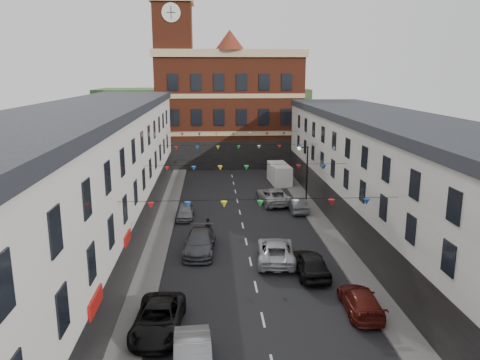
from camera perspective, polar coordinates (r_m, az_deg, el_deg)
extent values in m
plane|color=black|center=(33.52, 1.28, -9.91)|extent=(160.00, 160.00, 0.00)
cube|color=#605E5B|center=(35.49, -10.30, -8.66)|extent=(1.80, 64.00, 0.15)
cube|color=#605E5B|center=(36.51, 11.97, -8.11)|extent=(1.80, 64.00, 0.15)
cube|color=silver|center=(34.01, -19.06, -1.42)|extent=(8.00, 56.00, 10.00)
cube|color=black|center=(33.16, -19.74, 7.58)|extent=(8.40, 56.00, 0.70)
cube|color=black|center=(34.14, -12.02, -6.89)|extent=(0.12, 56.00, 3.20)
cube|color=silver|center=(35.94, 20.28, -1.58)|extent=(8.00, 56.00, 9.00)
cube|color=black|center=(35.11, 20.90, 6.10)|extent=(8.40, 56.00, 0.70)
cube|color=black|center=(35.34, 13.85, -6.30)|extent=(0.12, 56.00, 3.20)
cube|color=maroon|center=(69.04, -1.39, 8.37)|extent=(20.00, 12.00, 15.00)
cube|color=tan|center=(68.86, -1.43, 15.02)|extent=(20.60, 12.60, 1.00)
cone|color=maroon|center=(63.96, -1.26, 16.70)|extent=(4.00, 4.00, 2.60)
cube|color=maroon|center=(65.95, -7.98, 11.95)|extent=(5.00, 5.00, 24.00)
cylinder|color=white|center=(63.84, -8.41, 19.56)|extent=(2.40, 0.12, 2.40)
cube|color=#304D24|center=(93.12, -4.46, 7.98)|extent=(40.00, 14.00, 10.00)
cylinder|color=black|center=(46.85, 8.15, 0.47)|extent=(0.14, 0.14, 6.00)
cylinder|color=black|center=(46.23, 7.78, 3.98)|extent=(0.90, 0.10, 0.10)
sphere|color=beige|center=(46.16, 7.22, 3.85)|extent=(0.36, 0.36, 0.36)
imported|color=#929599|center=(21.99, -5.77, -20.96)|extent=(1.94, 4.83, 1.56)
imported|color=black|center=(25.31, -9.94, -16.33)|extent=(2.68, 5.34, 1.45)
imported|color=#46474F|center=(34.91, -4.93, -7.62)|extent=(2.55, 5.51, 1.56)
imported|color=gray|center=(42.98, -6.68, -3.86)|extent=(1.58, 3.84, 1.30)
imported|color=#5D1812|center=(27.62, 14.48, -14.08)|extent=(2.04, 4.63, 1.32)
imported|color=black|center=(31.47, 8.52, -10.01)|extent=(2.15, 4.88, 1.64)
imported|color=#575B5F|center=(45.14, 6.98, -3.00)|extent=(1.52, 4.21, 1.38)
imported|color=#AAACAF|center=(47.64, 4.09, -1.93)|extent=(3.42, 6.12, 1.62)
imported|color=silver|center=(33.42, 4.40, -8.59)|extent=(3.10, 5.77, 1.54)
cube|color=white|center=(56.36, 4.81, 0.77)|extent=(2.38, 5.40, 2.33)
imported|color=black|center=(37.55, -3.93, -5.95)|extent=(0.72, 0.57, 1.74)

